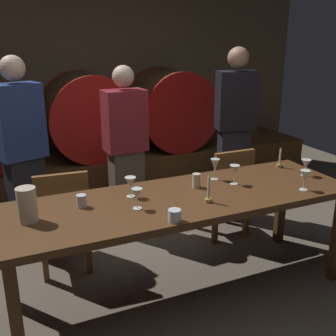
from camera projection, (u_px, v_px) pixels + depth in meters
ground_plane at (163, 302)px, 2.96m from camera, size 8.10×8.10×0.00m
back_wall at (72, 80)px, 4.93m from camera, size 6.23×0.24×2.66m
barrel_shelf at (89, 177)px, 4.79m from camera, size 5.61×0.90×0.52m
wine_barrel_center at (87, 115)px, 4.57m from camera, size 0.95×0.80×0.95m
wine_barrel_right at (169, 109)px, 4.97m from camera, size 0.95×0.80×0.95m
dining_table at (182, 206)px, 2.87m from camera, size 2.51×0.80×0.78m
chair_left at (63, 217)px, 3.21m from camera, size 0.43×0.43×0.88m
chair_right at (227, 189)px, 3.78m from camera, size 0.40×0.40×0.88m
guest_left at (22, 155)px, 3.48m from camera, size 0.44×0.35×1.71m
guest_center at (126, 151)px, 3.82m from camera, size 0.39×0.26×1.60m
guest_right at (234, 133)px, 4.13m from camera, size 0.43×0.34×1.75m
candle_left at (209, 194)px, 2.73m from camera, size 0.05×0.05×0.20m
candle_right at (280, 162)px, 3.45m from camera, size 0.05×0.05×0.18m
pitcher at (27, 205)px, 2.43m from camera, size 0.12×0.12×0.22m
wine_glass_far_left at (137, 195)px, 2.61m from camera, size 0.07×0.07×0.14m
wine_glass_left at (130, 183)px, 2.81m from camera, size 0.08×0.08×0.14m
wine_glass_center_left at (215, 165)px, 3.14m from camera, size 0.07×0.07×0.17m
wine_glass_center_right at (235, 170)px, 3.04m from camera, size 0.08×0.08×0.15m
wine_glass_right at (305, 176)px, 2.93m from camera, size 0.07×0.07×0.15m
wine_glass_far_right at (306, 164)px, 3.23m from camera, size 0.08×0.08×0.13m
cup_left at (82, 201)px, 2.66m from camera, size 0.07×0.07×0.08m
cup_center at (175, 216)px, 2.45m from camera, size 0.08×0.08×0.08m
cup_right at (196, 181)px, 3.00m from camera, size 0.06×0.06×0.11m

